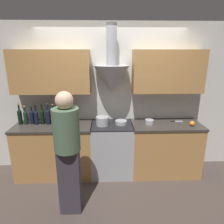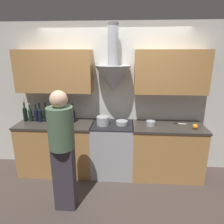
% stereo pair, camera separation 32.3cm
% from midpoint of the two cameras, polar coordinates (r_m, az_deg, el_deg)
% --- Properties ---
extents(ground_plane, '(12.00, 12.00, 0.00)m').
position_cam_midpoint_polar(ground_plane, '(3.56, 2.49, -19.58)').
color(ground_plane, '#423833').
extents(wall_back, '(8.40, 0.60, 2.60)m').
position_cam_midpoint_polar(wall_back, '(3.51, 2.75, 6.29)').
color(wall_back, silver).
rests_on(wall_back, ground_plane).
extents(counter_left, '(1.31, 0.62, 0.93)m').
position_cam_midpoint_polar(counter_left, '(3.74, -12.94, -9.82)').
color(counter_left, '#B27F47').
rests_on(counter_left, ground_plane).
extents(counter_right, '(1.20, 0.62, 0.93)m').
position_cam_midpoint_polar(counter_right, '(3.69, 17.72, -10.54)').
color(counter_right, '#B27F47').
rests_on(counter_right, ground_plane).
extents(stove_range, '(0.71, 0.60, 0.93)m').
position_cam_midpoint_polar(stove_range, '(3.59, 2.73, -10.50)').
color(stove_range, '#A8AAAF').
rests_on(stove_range, ground_plane).
extents(wine_bottle_0, '(0.07, 0.07, 0.36)m').
position_cam_midpoint_polar(wine_bottle_0, '(3.79, -21.40, -0.36)').
color(wine_bottle_0, black).
rests_on(wine_bottle_0, counter_left).
extents(wine_bottle_1, '(0.07, 0.07, 0.32)m').
position_cam_midpoint_polar(wine_bottle_1, '(3.74, -20.08, -0.61)').
color(wine_bottle_1, black).
rests_on(wine_bottle_1, counter_left).
extents(wine_bottle_2, '(0.07, 0.07, 0.33)m').
position_cam_midpoint_polar(wine_bottle_2, '(3.71, -18.57, -0.61)').
color(wine_bottle_2, black).
rests_on(wine_bottle_2, counter_left).
extents(wine_bottle_3, '(0.07, 0.07, 0.34)m').
position_cam_midpoint_polar(wine_bottle_3, '(3.65, -17.55, -0.72)').
color(wine_bottle_3, black).
rests_on(wine_bottle_3, counter_left).
extents(wine_bottle_4, '(0.07, 0.07, 0.34)m').
position_cam_midpoint_polar(wine_bottle_4, '(3.64, -16.02, -0.57)').
color(wine_bottle_4, black).
rests_on(wine_bottle_4, counter_left).
extents(wine_bottle_5, '(0.08, 0.08, 0.36)m').
position_cam_midpoint_polar(wine_bottle_5, '(3.59, -14.62, -0.60)').
color(wine_bottle_5, black).
rests_on(wine_bottle_5, counter_left).
extents(wine_bottle_6, '(0.08, 0.08, 0.35)m').
position_cam_midpoint_polar(wine_bottle_6, '(3.58, -13.17, -0.64)').
color(wine_bottle_6, black).
rests_on(wine_bottle_6, counter_left).
extents(wine_bottle_7, '(0.08, 0.08, 0.36)m').
position_cam_midpoint_polar(wine_bottle_7, '(3.55, -11.65, -0.56)').
color(wine_bottle_7, black).
rests_on(wine_bottle_7, counter_left).
extents(wine_bottle_8, '(0.07, 0.07, 0.33)m').
position_cam_midpoint_polar(wine_bottle_8, '(3.51, -10.26, -0.90)').
color(wine_bottle_8, black).
rests_on(wine_bottle_8, counter_left).
extents(wine_bottle_9, '(0.08, 0.08, 0.36)m').
position_cam_midpoint_polar(wine_bottle_9, '(3.50, -8.55, -0.68)').
color(wine_bottle_9, black).
rests_on(wine_bottle_9, counter_left).
extents(stock_pot, '(0.21, 0.21, 0.14)m').
position_cam_midpoint_polar(stock_pot, '(3.36, 0.13, -2.55)').
color(stock_pot, '#A8AAAF').
rests_on(stock_pot, stove_range).
extents(mixing_bowl, '(0.20, 0.20, 0.06)m').
position_cam_midpoint_polar(mixing_bowl, '(3.40, 5.53, -3.10)').
color(mixing_bowl, '#A8AAAF').
rests_on(mixing_bowl, stove_range).
extents(orange_fruit, '(0.08, 0.08, 0.08)m').
position_cam_midpoint_polar(orange_fruit, '(3.52, 25.17, -3.80)').
color(orange_fruit, orange).
rests_on(orange_fruit, counter_right).
extents(saucepan, '(0.15, 0.15, 0.08)m').
position_cam_midpoint_polar(saucepan, '(3.44, 13.65, -3.17)').
color(saucepan, '#A8AAAF').
rests_on(saucepan, counter_right).
extents(chefs_knife, '(0.22, 0.05, 0.01)m').
position_cam_midpoint_polar(chefs_knife, '(3.67, 21.24, -3.15)').
color(chefs_knife, silver).
rests_on(chefs_knife, counter_right).
extents(person_foreground_left, '(0.33, 0.33, 1.67)m').
position_cam_midpoint_polar(person_foreground_left, '(2.65, -10.62, -9.88)').
color(person_foreground_left, '#38333D').
rests_on(person_foreground_left, ground_plane).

